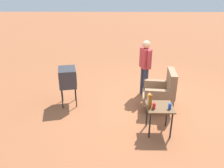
{
  "coord_description": "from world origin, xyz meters",
  "views": [
    {
      "loc": [
        5.4,
        -1.02,
        2.87
      ],
      "look_at": [
        0.15,
        -1.11,
        0.65
      ],
      "focal_mm": 35.02,
      "sensor_mm": 36.0,
      "label": 1
    }
  ],
  "objects": [
    {
      "name": "soda_can_red",
      "position": [
        1.41,
        -0.22,
        0.7
      ],
      "size": [
        0.07,
        0.07,
        0.12
      ],
      "primitive_type": "cylinder",
      "color": "red",
      "rests_on": "side_table"
    },
    {
      "name": "side_table",
      "position": [
        1.31,
        -0.08,
        0.54
      ],
      "size": [
        0.56,
        0.56,
        0.63
      ],
      "color": "black",
      "rests_on": "ground"
    },
    {
      "name": "flower_vase",
      "position": [
        1.25,
        -0.31,
        0.78
      ],
      "size": [
        0.14,
        0.09,
        0.27
      ],
      "color": "silver",
      "rests_on": "side_table"
    },
    {
      "name": "armchair",
      "position": [
        0.28,
        0.17,
        0.5
      ],
      "size": [
        0.85,
        0.85,
        1.06
      ],
      "color": "brown",
      "rests_on": "ground"
    },
    {
      "name": "soda_can_blue",
      "position": [
        1.41,
        0.1,
        0.7
      ],
      "size": [
        0.07,
        0.07,
        0.12
      ],
      "primitive_type": "cylinder",
      "color": "blue",
      "rests_on": "side_table"
    },
    {
      "name": "person_standing",
      "position": [
        -0.58,
        -0.18,
        0.94
      ],
      "size": [
        0.55,
        0.31,
        1.64
      ],
      "color": "#2D3347",
      "rests_on": "ground"
    },
    {
      "name": "tv_on_stand",
      "position": [
        0.04,
        -2.29,
        0.78
      ],
      "size": [
        0.68,
        0.56,
        1.03
      ],
      "color": "black",
      "rests_on": "ground"
    },
    {
      "name": "bottle_tall_amber",
      "position": [
        1.38,
        -0.3,
        0.78
      ],
      "size": [
        0.07,
        0.07,
        0.3
      ],
      "primitive_type": "cylinder",
      "color": "brown",
      "rests_on": "side_table"
    },
    {
      "name": "ground_plane",
      "position": [
        0.0,
        0.0,
        0.0
      ],
      "size": [
        60.0,
        60.0,
        0.0
      ],
      "primitive_type": "plane",
      "color": "#A05B38"
    }
  ]
}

